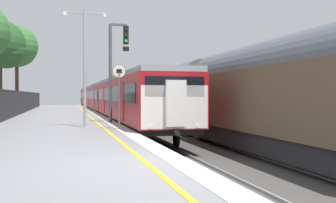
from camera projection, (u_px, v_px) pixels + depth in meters
name	position (u px, v px, depth m)	size (l,w,h in m)	color
ground	(272.00, 184.00, 9.37)	(17.40, 110.00, 1.21)	gray
commuter_train_at_platform	(104.00, 97.00, 43.71)	(2.83, 58.77, 3.81)	maroon
freight_train_adjacent_track	(152.00, 95.00, 38.65)	(2.60, 62.12, 4.66)	#232326
signal_gantry	(115.00, 61.00, 21.74)	(1.10, 0.24, 5.39)	#47474C
speed_limit_sign	(119.00, 88.00, 17.47)	(0.59, 0.08, 2.84)	#59595B
platform_lamp_mid	(85.00, 58.00, 18.49)	(2.00, 0.20, 5.40)	#93999E
background_tree_left	(2.00, 46.00, 38.25)	(4.62, 4.62, 8.74)	#473323
background_tree_centre	(18.00, 48.00, 44.09)	(4.56, 4.56, 9.17)	#473323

